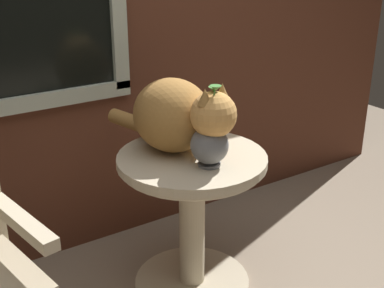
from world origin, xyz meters
TOP-DOWN VIEW (x-y plane):
  - wicker_side_table at (0.16, 0.24)m, footprint 0.61×0.61m
  - cat at (0.13, 0.31)m, footprint 0.38×0.68m
  - pewter_vase_with_ivy at (0.16, 0.12)m, footprint 0.15×0.15m

SIDE VIEW (x-z plane):
  - wicker_side_table at x=0.16m, z-range 0.11..0.74m
  - pewter_vase_with_ivy at x=0.16m, z-range 0.58..0.90m
  - cat at x=0.13m, z-range 0.64..0.95m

